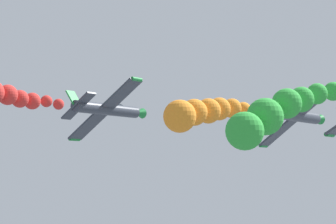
% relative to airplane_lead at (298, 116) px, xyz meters
% --- Properties ---
extents(airplane_lead, '(7.85, 10.35, 6.05)m').
position_rel_airplane_lead_xyz_m(airplane_lead, '(0.00, 0.00, 0.00)').
color(airplane_lead, '#333842').
extents(smoke_trail_lead, '(2.81, 17.24, 3.24)m').
position_rel_airplane_lead_xyz_m(smoke_trail_lead, '(0.70, -18.51, -0.88)').
color(smoke_trail_lead, orange).
extents(airplane_left_inner, '(8.02, 10.35, 5.81)m').
position_rel_airplane_lead_xyz_m(airplane_left_inner, '(-13.93, -12.59, 0.44)').
color(airplane_left_inner, '#333842').
extents(smoke_trail_right_inner, '(2.28, 14.27, 4.66)m').
position_rel_airplane_lead_xyz_m(smoke_trail_right_inner, '(11.63, -28.95, -2.07)').
color(smoke_trail_right_inner, green).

